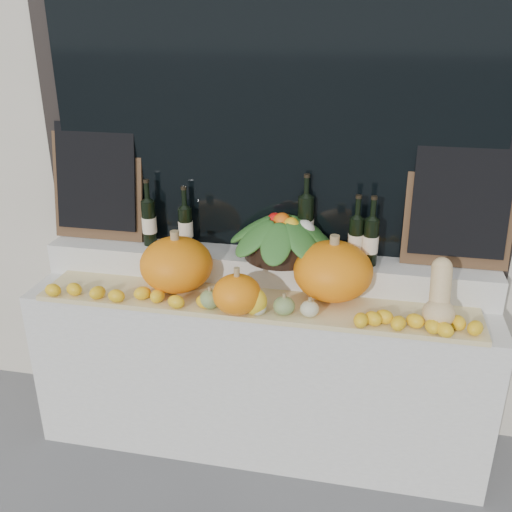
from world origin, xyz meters
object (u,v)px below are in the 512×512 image
pumpkin_left (176,264)px  pumpkin_right (333,271)px  butternut_squash (440,298)px  produce_bowl (282,235)px  wine_bottle_tall (305,225)px

pumpkin_left → pumpkin_right: pumpkin_right is taller
butternut_squash → produce_bowl: (-0.75, 0.29, 0.12)m
pumpkin_left → wine_bottle_tall: wine_bottle_tall is taller
butternut_squash → produce_bowl: produce_bowl is taller
produce_bowl → wine_bottle_tall: wine_bottle_tall is taller
pumpkin_right → butternut_squash: 0.50m
butternut_squash → wine_bottle_tall: 0.75m
pumpkin_left → pumpkin_right: 0.76m
pumpkin_left → produce_bowl: produce_bowl is taller
pumpkin_left → wine_bottle_tall: size_ratio=0.86×
pumpkin_right → butternut_squash: (0.48, -0.15, -0.02)m
pumpkin_left → wine_bottle_tall: 0.67m
butternut_squash → wine_bottle_tall: bearing=151.0°
wine_bottle_tall → butternut_squash: bearing=-29.0°
pumpkin_left → produce_bowl: 0.54m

